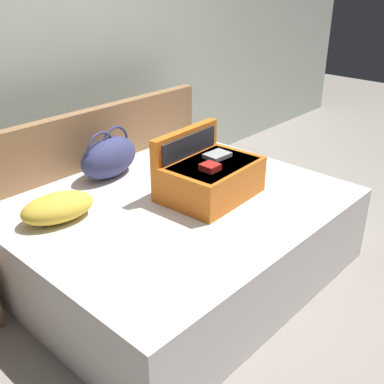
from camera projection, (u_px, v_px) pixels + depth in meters
The scene contains 7 objects.
ground_plane at pixel (227, 297), 2.74m from camera, with size 12.00×12.00×0.00m, color gray.
back_wall at pixel (45, 39), 3.18m from camera, with size 8.00×0.10×2.60m, color #B7C1B2.
bed at pixel (178, 237), 2.88m from camera, with size 1.89×1.55×0.49m, color silver.
headboard at pixel (95, 171), 3.29m from camera, with size 1.93×0.08×0.89m, color olive.
hard_case_large at pixel (209, 175), 2.78m from camera, with size 0.59×0.47×0.38m.
duffel_bag at pixel (109, 157), 3.04m from camera, with size 0.48×0.31×0.32m.
pillow_near_headboard at pixel (58, 208), 2.54m from camera, with size 0.40×0.25×0.15m, color gold.
Camera 1 is at (-1.75, -1.34, 1.76)m, focal length 43.70 mm.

